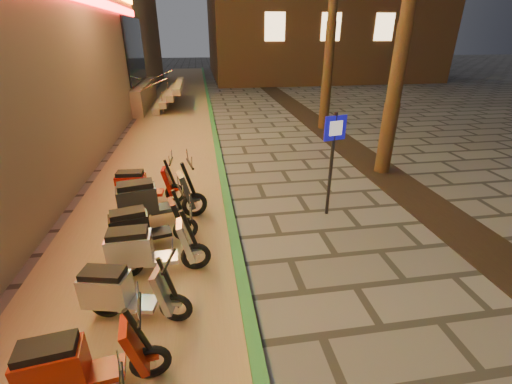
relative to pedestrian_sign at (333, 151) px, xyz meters
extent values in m
cube|color=#8C7251|center=(-3.80, 5.15, -1.42)|extent=(3.40, 60.00, 0.01)
cube|color=#296F32|center=(-2.10, 5.15, -1.38)|extent=(0.18, 60.00, 0.10)
cube|color=black|center=(2.40, 0.15, -1.42)|extent=(1.20, 40.00, 0.02)
cube|color=black|center=(-5.65, 13.15, 1.37)|extent=(0.08, 5.00, 3.00)
cube|color=gray|center=(-7.70, 13.15, -0.83)|extent=(5.00, 6.00, 1.20)
cube|color=gray|center=(-4.70, 13.15, -1.28)|extent=(0.35, 5.00, 0.30)
cube|color=gray|center=(-4.35, 13.15, -0.98)|extent=(0.35, 5.00, 0.30)
cube|color=gray|center=(-4.00, 13.15, -0.68)|extent=(0.35, 5.00, 0.30)
cube|color=gray|center=(-3.65, 13.15, -0.38)|extent=(0.35, 5.00, 0.30)
cylinder|color=silver|center=(-5.10, 11.15, -0.18)|extent=(2.09, 0.06, 0.81)
cylinder|color=silver|center=(-5.10, 15.15, -0.18)|extent=(2.09, 0.06, 0.81)
cube|color=#E2BA7C|center=(2.80, 19.12, 2.57)|extent=(1.40, 0.06, 1.80)
cube|color=#E2BA7C|center=(6.80, 19.12, 2.57)|extent=(1.40, 0.06, 1.80)
cube|color=#E2BA7C|center=(10.80, 19.12, 2.57)|extent=(1.40, 0.06, 1.80)
cylinder|color=#472D19|center=(2.40, 2.15, 1.42)|extent=(0.40, 0.40, 5.70)
cylinder|color=#472D19|center=(2.40, 7.15, 1.55)|extent=(0.40, 0.40, 5.95)
cylinder|color=black|center=(0.00, 0.01, -0.33)|extent=(0.07, 0.07, 2.20)
cube|color=#100DB1|center=(0.00, -0.01, 0.47)|extent=(0.48, 0.14, 0.48)
cube|color=white|center=(0.01, -0.03, 0.47)|extent=(0.28, 0.08, 0.28)
torus|color=black|center=(-3.30, -3.43, -1.20)|extent=(0.47, 0.15, 0.46)
cylinder|color=silver|center=(-3.30, -3.43, -1.20)|extent=(0.14, 0.10, 0.12)
cube|color=maroon|center=(-3.81, -3.50, -1.16)|extent=(0.53, 0.37, 0.07)
cube|color=maroon|center=(-4.22, -3.56, -0.94)|extent=(0.66, 0.42, 0.45)
cube|color=black|center=(-4.22, -3.56, -0.68)|extent=(0.59, 0.36, 0.11)
cube|color=maroon|center=(-3.43, -3.45, -0.89)|extent=(0.28, 0.39, 0.63)
cylinder|color=black|center=(-3.36, -3.44, -0.71)|extent=(0.25, 0.09, 0.66)
cylinder|color=black|center=(-3.32, -3.44, -0.43)|extent=(0.11, 0.52, 0.04)
cube|color=maroon|center=(-3.30, -3.43, -1.09)|extent=(0.21, 0.15, 0.05)
torus|color=black|center=(-4.03, -2.39, -1.20)|extent=(0.47, 0.19, 0.46)
cylinder|color=silver|center=(-4.03, -2.39, -1.20)|extent=(0.14, 0.11, 0.12)
torus|color=black|center=(-3.07, -2.62, -1.20)|extent=(0.47, 0.19, 0.46)
cylinder|color=silver|center=(-3.07, -2.62, -1.20)|extent=(0.14, 0.11, 0.12)
cube|color=#A3A4AB|center=(-3.56, -2.50, -1.16)|extent=(0.54, 0.40, 0.07)
cube|color=#A3A4AB|center=(-3.96, -2.41, -0.94)|extent=(0.68, 0.47, 0.44)
cube|color=black|center=(-3.96, -2.41, -0.69)|extent=(0.60, 0.40, 0.11)
cube|color=#A3A4AB|center=(-3.19, -2.59, -0.90)|extent=(0.31, 0.40, 0.62)
cylinder|color=black|center=(-3.13, -2.61, -0.72)|extent=(0.25, 0.12, 0.65)
cylinder|color=black|center=(-3.08, -2.62, -0.44)|extent=(0.15, 0.51, 0.04)
cube|color=#A3A4AB|center=(-3.07, -2.62, -1.09)|extent=(0.22, 0.16, 0.05)
torus|color=black|center=(-3.87, -1.55, -1.18)|extent=(0.50, 0.11, 0.50)
cylinder|color=silver|center=(-3.87, -1.55, -1.18)|extent=(0.14, 0.10, 0.13)
torus|color=black|center=(-2.80, -1.51, -1.18)|extent=(0.50, 0.11, 0.50)
cylinder|color=silver|center=(-2.80, -1.51, -1.18)|extent=(0.14, 0.10, 0.13)
cube|color=silver|center=(-3.35, -1.53, -1.14)|extent=(0.54, 0.34, 0.08)
cube|color=silver|center=(-3.80, -1.55, -0.90)|extent=(0.68, 0.39, 0.48)
cube|color=black|center=(-3.80, -1.55, -0.62)|extent=(0.60, 0.33, 0.11)
cube|color=silver|center=(-2.94, -1.52, -0.85)|extent=(0.27, 0.39, 0.67)
cylinder|color=black|center=(-2.87, -1.52, -0.66)|extent=(0.26, 0.08, 0.71)
cylinder|color=black|center=(-2.82, -1.51, -0.36)|extent=(0.06, 0.56, 0.04)
cube|color=silver|center=(-2.80, -1.51, -1.06)|extent=(0.22, 0.14, 0.06)
torus|color=black|center=(-3.99, -0.84, -1.19)|extent=(0.49, 0.20, 0.48)
cylinder|color=silver|center=(-3.99, -0.84, -1.19)|extent=(0.15, 0.12, 0.13)
torus|color=black|center=(-3.00, -0.59, -1.19)|extent=(0.49, 0.20, 0.48)
cylinder|color=silver|center=(-3.00, -0.59, -1.19)|extent=(0.15, 0.12, 0.13)
cube|color=black|center=(-3.50, -0.72, -1.15)|extent=(0.57, 0.42, 0.07)
cube|color=black|center=(-3.92, -0.82, -0.92)|extent=(0.71, 0.49, 0.46)
cube|color=black|center=(-3.92, -0.82, -0.66)|extent=(0.62, 0.42, 0.11)
cube|color=black|center=(-3.12, -0.62, -0.88)|extent=(0.33, 0.42, 0.65)
cylinder|color=black|center=(-3.06, -0.61, -0.69)|extent=(0.26, 0.12, 0.68)
cylinder|color=black|center=(-3.01, -0.60, -0.40)|extent=(0.17, 0.53, 0.04)
cube|color=black|center=(-3.00, -0.59, -1.08)|extent=(0.23, 0.17, 0.06)
torus|color=black|center=(-4.00, 0.07, -1.15)|extent=(0.57, 0.22, 0.56)
cylinder|color=silver|center=(-4.00, 0.07, -1.15)|extent=(0.17, 0.14, 0.15)
torus|color=black|center=(-2.83, 0.33, -1.15)|extent=(0.57, 0.22, 0.56)
cylinder|color=silver|center=(-2.83, 0.33, -1.15)|extent=(0.17, 0.14, 0.15)
cube|color=#222527|center=(-3.43, 0.20, -1.11)|extent=(0.65, 0.48, 0.09)
cube|color=#222527|center=(-3.92, 0.09, -0.84)|extent=(0.82, 0.56, 0.53)
cube|color=black|center=(-3.92, 0.09, -0.53)|extent=(0.72, 0.47, 0.13)
cube|color=#222527|center=(-2.98, 0.30, -0.79)|extent=(0.37, 0.48, 0.75)
cylinder|color=black|center=(-2.91, 0.31, -0.57)|extent=(0.30, 0.14, 0.79)
cylinder|color=black|center=(-2.85, 0.32, -0.23)|extent=(0.18, 0.62, 0.05)
cube|color=#222527|center=(-2.83, 0.33, -1.02)|extent=(0.26, 0.20, 0.06)
torus|color=black|center=(-4.28, 1.12, -1.19)|extent=(0.47, 0.11, 0.47)
cylinder|color=silver|center=(-4.28, 1.12, -1.19)|extent=(0.13, 0.10, 0.13)
torus|color=black|center=(-3.28, 1.07, -1.19)|extent=(0.47, 0.11, 0.47)
cylinder|color=silver|center=(-3.28, 1.07, -1.19)|extent=(0.13, 0.10, 0.13)
cube|color=maroon|center=(-3.79, 1.10, -1.16)|extent=(0.51, 0.33, 0.07)
cube|color=maroon|center=(-4.21, 1.12, -0.93)|extent=(0.65, 0.37, 0.45)
cube|color=black|center=(-4.21, 1.12, -0.67)|extent=(0.57, 0.31, 0.11)
cube|color=maroon|center=(-3.40, 1.08, -0.89)|extent=(0.26, 0.37, 0.63)
cylinder|color=black|center=(-3.34, 1.08, -0.71)|extent=(0.25, 0.07, 0.67)
cylinder|color=black|center=(-3.29, 1.07, -0.42)|extent=(0.06, 0.52, 0.04)
cube|color=maroon|center=(-3.28, 1.07, -1.08)|extent=(0.20, 0.14, 0.05)
camera|label=1|loc=(-2.56, -6.25, 2.14)|focal=24.00mm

